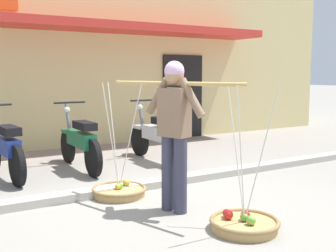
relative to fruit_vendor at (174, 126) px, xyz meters
The scene contains 9 objects.
ground_plane 1.03m from the fruit_vendor, 67.73° to the left, with size 90.00×90.00×0.00m, color gray.
sidewalk_curb 1.38m from the fruit_vendor, 82.86° to the left, with size 20.00×0.24×0.10m, color #AEA89C.
fruit_vendor is the anchor object (origin of this frame).
fruit_basket_left_side 1.28m from the fruit_vendor, 108.78° to the left, with size 0.70×0.70×1.45m.
fruit_basket_right_side 1.28m from the fruit_vendor, 71.14° to the right, with size 0.70×0.70×1.45m.
motorcycle_second_in_row 2.97m from the fruit_vendor, 117.98° to the left, with size 0.54×1.82×1.09m.
motorcycle_third_in_row 2.62m from the fruit_vendor, 94.89° to the left, with size 0.54×1.82×1.09m.
motorcycle_end_of_row 2.75m from the fruit_vendor, 64.61° to the left, with size 0.54×1.82×1.09m.
storefront_building 7.27m from the fruit_vendor, 80.93° to the left, with size 13.00×6.00×4.20m.
Camera 1 is at (-2.54, -4.20, 1.56)m, focal length 44.46 mm.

